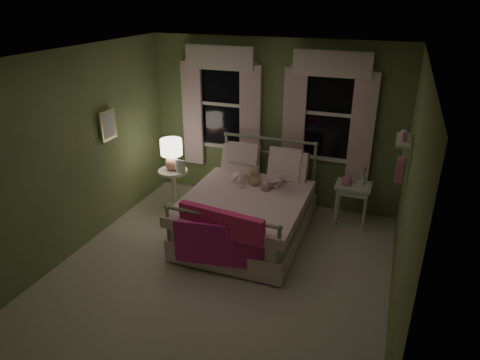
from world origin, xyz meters
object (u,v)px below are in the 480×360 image
at_px(child_left, 240,160).
at_px(child_right, 277,168).
at_px(teddy_bear, 255,177).
at_px(table_lamp, 172,152).
at_px(nightstand_right, 353,191).
at_px(nightstand_left, 174,184).
at_px(bed, 249,211).

height_order(child_left, child_right, child_left).
relative_size(teddy_bear, table_lamp, 0.64).
distance_m(table_lamp, nightstand_right, 2.77).
bearing_deg(nightstand_left, bed, -15.55).
xyz_separation_m(child_left, nightstand_left, (-1.11, -0.03, -0.53)).
relative_size(bed, child_left, 2.66).
bearing_deg(nightstand_right, child_right, -159.19).
bearing_deg(nightstand_right, nightstand_left, -170.99).
distance_m(bed, nightstand_right, 1.56).
relative_size(child_left, table_lamp, 1.55).
bearing_deg(child_left, bed, 101.22).
relative_size(child_right, table_lamp, 1.39).
distance_m(bed, table_lamp, 1.55).
bearing_deg(nightstand_right, child_left, -166.13).
bearing_deg(bed, child_left, 123.60).
height_order(child_left, teddy_bear, child_left).
relative_size(table_lamp, nightstand_right, 0.77).
xyz_separation_m(child_left, nightstand_right, (1.60, 0.39, -0.40)).
relative_size(teddy_bear, nightstand_left, 0.49).
xyz_separation_m(child_right, table_lamp, (-1.67, -0.03, 0.04)).
height_order(child_left, nightstand_left, child_left).
distance_m(bed, child_left, 0.76).
relative_size(nightstand_left, table_lamp, 1.32).
bearing_deg(table_lamp, nightstand_left, 0.00).
height_order(child_left, table_lamp, child_left).
distance_m(child_left, nightstand_right, 1.69).
distance_m(teddy_bear, table_lamp, 1.41).
height_order(teddy_bear, table_lamp, table_lamp).
distance_m(bed, child_right, 0.73).
xyz_separation_m(bed, child_left, (-0.28, 0.42, 0.57)).
relative_size(child_left, nightstand_right, 1.19).
distance_m(bed, teddy_bear, 0.49).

